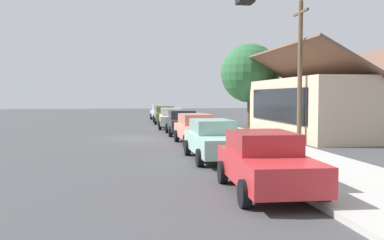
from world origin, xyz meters
name	(u,v)px	position (x,y,z in m)	size (l,w,h in m)	color
ground_plane	(140,138)	(0.00, 0.00, 0.00)	(120.00, 120.00, 0.00)	#424244
sidewalk_curb	(230,136)	(0.00, 5.60, 0.08)	(60.00, 4.20, 0.16)	#B2AFA8
car_silver	(161,112)	(-18.82, 2.73, 0.81)	(4.59, 2.15, 1.59)	silver
car_olive	(165,115)	(-13.62, 2.69, 0.82)	(4.51, 2.16, 1.59)	olive
car_ivory	(171,118)	(-7.41, 2.64, 0.81)	(4.54, 2.21, 1.59)	silver
car_charcoal	(182,122)	(-2.08, 2.83, 0.81)	(4.42, 2.09, 1.59)	#2D3035
car_coral	(196,129)	(3.67, 2.85, 0.81)	(4.86, 2.07, 1.59)	#EA8C75
car_seafoam	(214,139)	(9.13, 2.68, 0.82)	(4.90, 2.00, 1.59)	#9ED1BC
car_cherry	(266,162)	(15.03, 2.86, 0.81)	(4.52, 2.19, 1.59)	red
storefront_building	(328,105)	(0.15, 11.98, 1.96)	(12.40, 7.22, 5.59)	#CCB293
shade_tree	(250,73)	(-7.63, 9.09, 4.37)	(4.75, 4.75, 6.76)	brown
traffic_light_main	(340,37)	(19.54, 2.54, 3.49)	(0.37, 2.79, 5.20)	#383833
utility_pole_wooden	(300,70)	(4.54, 8.20, 3.93)	(1.80, 0.24, 7.50)	brown
fire_hydrant_red	(255,148)	(9.74, 4.20, 0.50)	(0.22, 0.22, 0.71)	red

